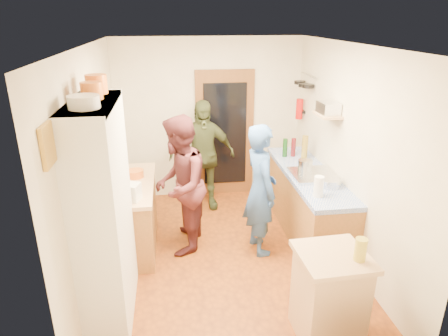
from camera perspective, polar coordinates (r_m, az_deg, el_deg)
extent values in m
cube|color=#8A4010|center=(5.25, 0.35, -12.56)|extent=(3.00, 4.00, 0.02)
cube|color=silver|center=(4.38, 0.43, 17.29)|extent=(3.00, 4.00, 0.02)
cube|color=beige|center=(6.57, -2.10, 6.95)|extent=(3.00, 0.02, 2.60)
cube|color=beige|center=(2.89, 6.15, -12.71)|extent=(3.00, 0.02, 2.60)
cube|color=beige|center=(4.70, -18.16, 0.09)|extent=(0.02, 4.00, 2.60)
cube|color=beige|center=(5.08, 17.49, 1.73)|extent=(0.02, 4.00, 2.60)
cube|color=brown|center=(6.62, 0.12, 4.85)|extent=(0.95, 0.06, 2.10)
cube|color=black|center=(6.59, 0.16, 4.76)|extent=(0.70, 0.02, 1.70)
cube|color=white|center=(4.02, -16.72, -6.48)|extent=(0.40, 1.20, 2.20)
cube|color=white|center=(3.67, -18.49, 8.69)|extent=(0.40, 1.14, 0.04)
cylinder|color=white|center=(3.39, -19.40, 8.90)|extent=(0.25, 0.25, 0.10)
cylinder|color=orange|center=(3.75, -18.40, 10.45)|extent=(0.19, 0.19, 0.15)
cylinder|color=orange|center=(4.01, -17.77, 11.34)|extent=(0.20, 0.20, 0.18)
cube|color=#A06431|center=(5.41, -13.10, -6.73)|extent=(0.60, 1.40, 0.85)
cube|color=tan|center=(5.22, -13.50, -2.35)|extent=(0.64, 1.44, 0.05)
cube|color=white|center=(4.71, -13.54, -3.32)|extent=(0.31, 0.26, 0.20)
cylinder|color=white|center=(5.04, -14.32, -1.94)|extent=(0.16, 0.16, 0.17)
cylinder|color=orange|center=(5.36, -12.55, -0.79)|extent=(0.27, 0.27, 0.10)
cube|color=tan|center=(5.68, -12.90, 0.02)|extent=(0.31, 0.24, 0.02)
cube|color=#A06431|center=(5.73, 11.66, -5.06)|extent=(0.60, 2.20, 0.84)
cube|color=#1F43B9|center=(5.55, 12.00, -0.88)|extent=(0.62, 2.22, 0.06)
cube|color=silver|center=(5.40, 12.55, -0.97)|extent=(0.55, 0.58, 0.04)
cylinder|color=silver|center=(5.51, 11.52, 0.48)|extent=(0.20, 0.20, 0.13)
cylinder|color=#143F14|center=(6.04, 8.71, 2.88)|extent=(0.08, 0.08, 0.28)
cylinder|color=#591419|center=(6.08, 9.88, 2.93)|extent=(0.08, 0.08, 0.28)
cylinder|color=olive|center=(5.99, 11.46, 2.91)|extent=(0.11, 0.11, 0.35)
cylinder|color=white|center=(4.79, 13.36, -2.58)|extent=(0.12, 0.12, 0.25)
cylinder|color=silver|center=(5.13, 14.91, -2.02)|extent=(0.32, 0.32, 0.10)
cube|color=tan|center=(4.03, 14.71, -17.57)|extent=(0.57, 0.57, 0.86)
cube|color=tan|center=(3.76, 15.36, -12.12)|extent=(0.65, 0.65, 0.05)
cube|color=white|center=(3.78, 14.35, -11.71)|extent=(0.36, 0.30, 0.02)
cylinder|color=#AD9E2D|center=(3.69, 18.92, -10.96)|extent=(0.11, 0.11, 0.21)
cylinder|color=silver|center=(6.27, 12.01, 12.84)|extent=(0.02, 0.65, 0.02)
cylinder|color=black|center=(6.11, 11.92, 11.40)|extent=(0.18, 0.18, 0.05)
cylinder|color=black|center=(6.30, 11.31, 11.54)|extent=(0.16, 0.16, 0.05)
cylinder|color=black|center=(6.48, 10.75, 11.93)|extent=(0.17, 0.17, 0.05)
cube|color=tan|center=(5.32, 14.59, 7.35)|extent=(0.26, 0.42, 0.03)
cube|color=silver|center=(5.30, 14.68, 8.29)|extent=(0.23, 0.31, 0.15)
cube|color=black|center=(6.55, 11.20, 7.87)|extent=(0.06, 0.10, 0.04)
cylinder|color=red|center=(6.52, 10.72, 8.29)|extent=(0.11, 0.11, 0.32)
cube|color=gold|center=(3.03, -23.90, 2.97)|extent=(0.03, 0.25, 0.30)
imported|color=#2D4F93|center=(5.01, 5.67, -3.22)|extent=(0.50, 0.67, 1.70)
imported|color=#491E22|center=(5.07, -5.94, -2.34)|extent=(0.83, 0.98, 1.79)
imported|color=#353C21|center=(6.16, -3.01, 1.79)|extent=(1.05, 0.52, 1.74)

